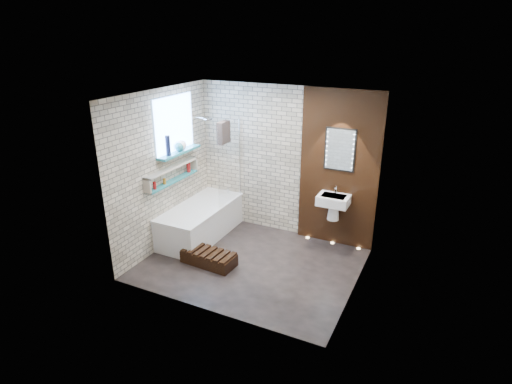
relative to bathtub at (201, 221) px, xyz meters
The scene contains 15 objects.
ground 1.34m from the bathtub, 20.18° to the right, with size 3.20×3.20×0.00m, color black.
room_shell 1.65m from the bathtub, 20.18° to the right, with size 3.24×3.20×2.60m.
walnut_panel 2.53m from the bathtub, 20.65° to the left, with size 1.30×0.06×2.60m, color black.
clerestory_window 1.65m from the bathtub, 163.78° to the right, with size 0.18×1.00×0.94m.
display_niche 1.00m from the bathtub, 135.46° to the right, with size 0.14×1.30×0.26m.
bathtub is the anchor object (origin of this frame).
bath_screen 1.14m from the bathtub, 51.10° to the left, with size 0.01×0.78×1.40m, color white.
towel 1.62m from the bathtub, 37.31° to the left, with size 0.11×0.28×0.36m, color #2A2321.
shower_head 1.78m from the bathtub, 98.54° to the left, with size 0.18×0.18×0.02m, color silver.
washbasin 2.32m from the bathtub, 16.01° to the left, with size 0.50×0.36×0.58m.
led_mirror 2.68m from the bathtub, 19.78° to the left, with size 0.50×0.02×0.70m.
walnut_step 1.00m from the bathtub, 50.20° to the right, with size 0.85×0.38×0.19m, color black.
niche_bottles 0.95m from the bathtub, 149.58° to the right, with size 0.07×0.99×0.17m.
sill_vases 1.39m from the bathtub, 154.33° to the right, with size 0.17×0.47×0.33m.
floor_uplights 2.32m from the bathtub, 19.02° to the left, with size 0.96×0.06×0.01m.
Camera 1 is at (2.56, -5.12, 3.44)m, focal length 29.45 mm.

